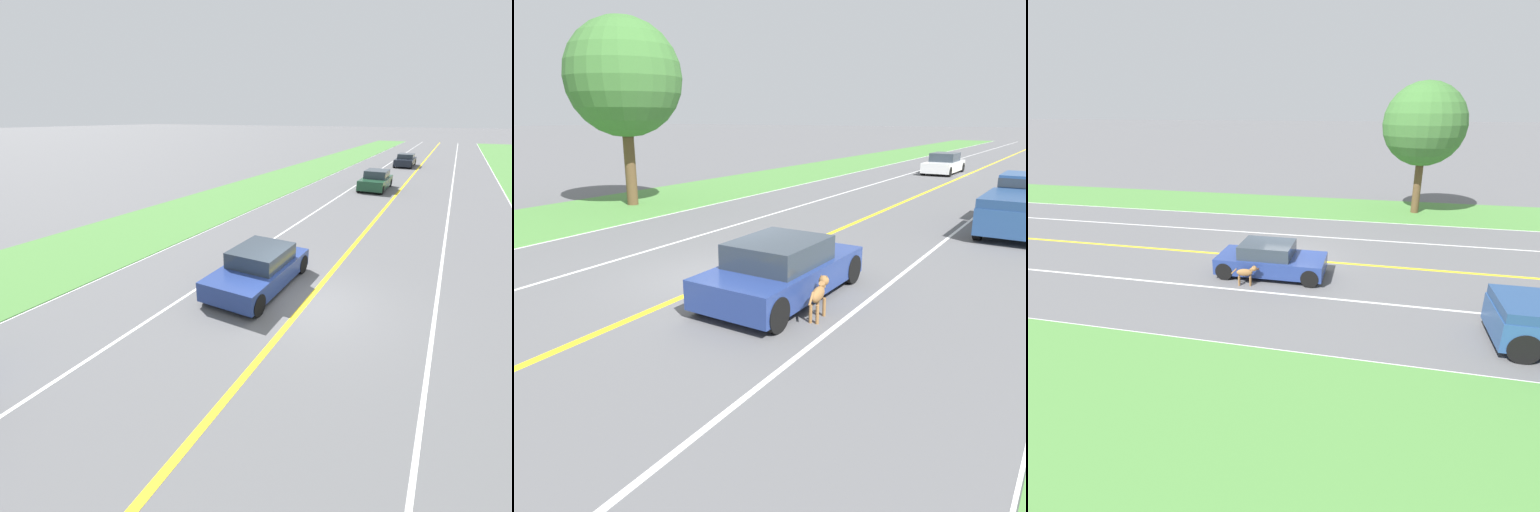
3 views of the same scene
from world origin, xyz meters
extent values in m
plane|color=#5B5B5E|center=(0.00, 0.00, 0.00)|extent=(400.00, 400.00, 0.00)
cube|color=yellow|center=(0.00, 0.00, 0.00)|extent=(0.18, 160.00, 0.01)
cube|color=white|center=(-7.00, 0.00, 0.00)|extent=(0.14, 160.00, 0.01)
cube|color=white|center=(3.50, 0.00, 0.00)|extent=(0.10, 160.00, 0.01)
cube|color=white|center=(-3.50, 0.00, 0.00)|extent=(0.10, 160.00, 0.01)
cube|color=navy|center=(1.82, -0.22, 0.49)|extent=(1.89, 4.21, 0.61)
cube|color=#2D3842|center=(1.82, -0.39, 1.06)|extent=(1.63, 2.02, 0.52)
cylinder|color=black|center=(2.68, 1.45, 0.34)|extent=(0.22, 0.68, 0.68)
cylinder|color=black|center=(2.68, -1.88, 0.34)|extent=(0.22, 0.68, 0.68)
cylinder|color=black|center=(0.97, 1.45, 0.34)|extent=(0.22, 0.68, 0.68)
cylinder|color=black|center=(0.97, -1.88, 0.34)|extent=(0.22, 0.68, 0.68)
ellipsoid|color=olive|center=(3.05, -0.94, 0.51)|extent=(0.29, 0.62, 0.28)
cylinder|color=olive|center=(3.08, -0.73, 0.19)|extent=(0.07, 0.07, 0.38)
cylinder|color=olive|center=(3.15, -1.14, 0.19)|extent=(0.07, 0.07, 0.38)
cylinder|color=olive|center=(2.95, -0.75, 0.19)|extent=(0.07, 0.07, 0.38)
cylinder|color=olive|center=(3.02, -1.16, 0.19)|extent=(0.07, 0.07, 0.38)
cylinder|color=olive|center=(3.01, -0.69, 0.62)|extent=(0.15, 0.18, 0.16)
sphere|color=olive|center=(2.99, -0.59, 0.68)|extent=(0.23, 0.23, 0.20)
ellipsoid|color=#331E14|center=(2.97, -0.45, 0.67)|extent=(0.11, 0.11, 0.08)
cone|color=brown|center=(3.05, -0.59, 0.76)|extent=(0.08, 0.08, 0.09)
cone|color=brown|center=(2.94, -0.61, 0.76)|extent=(0.08, 0.08, 0.09)
cylinder|color=olive|center=(3.11, -1.34, 0.56)|extent=(0.08, 0.23, 0.22)
cube|color=#284C84|center=(5.23, 9.66, 0.68)|extent=(1.96, 5.35, 0.84)
cube|color=navy|center=(5.23, 8.53, 1.24)|extent=(1.92, 3.04, 0.29)
cylinder|color=black|center=(4.34, 11.73, 0.43)|extent=(0.22, 0.86, 0.86)
cylinder|color=black|center=(4.34, 7.58, 0.43)|extent=(0.22, 0.86, 0.86)
cube|color=white|center=(-1.58, 26.66, 0.50)|extent=(1.86, 4.53, 0.65)
cube|color=#2D3842|center=(-1.58, 26.85, 1.12)|extent=(1.60, 2.17, 0.57)
cylinder|color=black|center=(-2.43, 24.82, 0.32)|extent=(0.22, 0.65, 0.65)
cylinder|color=black|center=(-2.43, 28.51, 0.32)|extent=(0.22, 0.65, 0.65)
cylinder|color=black|center=(-0.74, 24.82, 0.32)|extent=(0.22, 0.65, 0.65)
cylinder|color=black|center=(-0.74, 28.51, 0.32)|extent=(0.22, 0.65, 0.65)
cylinder|color=brown|center=(-9.84, 6.16, 1.89)|extent=(0.47, 0.47, 3.78)
sphere|color=#3D7033|center=(-9.84, 6.16, 5.35)|extent=(4.82, 4.82, 4.82)
camera|label=1|loc=(-3.12, 8.83, 5.29)|focal=24.00mm
camera|label=2|loc=(7.13, -8.99, 3.78)|focal=35.00mm
camera|label=3|loc=(16.07, 3.45, 6.24)|focal=28.00mm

